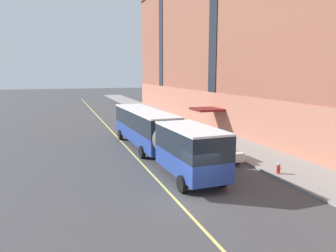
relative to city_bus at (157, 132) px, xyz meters
name	(u,v)px	position (x,y,z in m)	size (l,w,h in m)	color
ground_plane	(197,199)	(-0.56, -9.48, -2.01)	(260.00, 260.00, 0.00)	#424244
sidewalk	(291,168)	(8.01, -6.48, -1.94)	(4.67, 160.00, 0.15)	gray
city_bus	(157,132)	(0.00, 0.00, 0.00)	(3.58, 19.28, 3.45)	navy
parked_car_black_0	(185,132)	(4.59, 5.41, -1.23)	(2.08, 4.44, 1.56)	black
parked_car_red_2	(150,116)	(4.59, 18.73, -1.23)	(1.98, 4.52, 1.56)	#B21E19
parked_car_white_4	(219,150)	(4.33, -2.48, -1.23)	(1.99, 4.79, 1.56)	silver
fire_hydrant	(278,168)	(6.18, -7.43, -1.52)	(0.42, 0.24, 0.72)	red
lane_centerline	(161,184)	(-1.70, -6.48, -2.01)	(0.16, 140.00, 0.01)	#E0D66B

